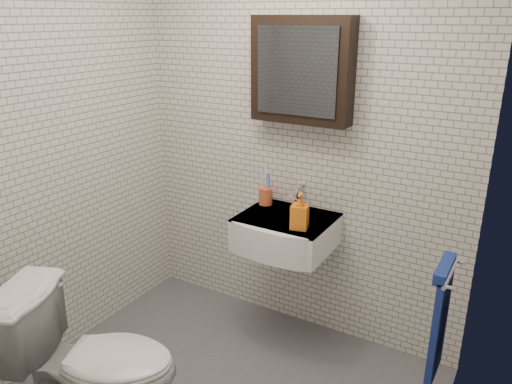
# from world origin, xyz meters

# --- Properties ---
(room_shell) EXTENTS (2.22, 2.02, 2.51)m
(room_shell) POSITION_xyz_m (0.00, 0.00, 1.47)
(room_shell) COLOR silver
(room_shell) RESTS_ON ground
(washbasin) EXTENTS (0.55, 0.50, 0.20)m
(washbasin) POSITION_xyz_m (0.05, 0.73, 0.76)
(washbasin) COLOR white
(washbasin) RESTS_ON room_shell
(faucet) EXTENTS (0.06, 0.20, 0.15)m
(faucet) POSITION_xyz_m (0.05, 0.93, 0.92)
(faucet) COLOR silver
(faucet) RESTS_ON washbasin
(mirror_cabinet) EXTENTS (0.60, 0.15, 0.60)m
(mirror_cabinet) POSITION_xyz_m (0.05, 0.93, 1.70)
(mirror_cabinet) COLOR black
(mirror_cabinet) RESTS_ON room_shell
(towel_rail) EXTENTS (0.09, 0.30, 0.58)m
(towel_rail) POSITION_xyz_m (1.04, 0.35, 0.72)
(towel_rail) COLOR silver
(towel_rail) RESTS_ON room_shell
(toothbrush_cup) EXTENTS (0.10, 0.10, 0.24)m
(toothbrush_cup) POSITION_xyz_m (-0.16, 0.90, 0.91)
(toothbrush_cup) COLOR #C75331
(toothbrush_cup) RESTS_ON washbasin
(soap_bottle) EXTENTS (0.12, 0.12, 0.21)m
(soap_bottle) POSITION_xyz_m (0.19, 0.66, 0.96)
(soap_bottle) COLOR orange
(soap_bottle) RESTS_ON washbasin
(toilet) EXTENTS (0.92, 0.73, 0.82)m
(toilet) POSITION_xyz_m (-0.37, -0.41, 0.41)
(toilet) COLOR silver
(toilet) RESTS_ON ground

